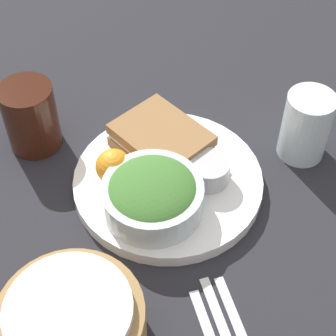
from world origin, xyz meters
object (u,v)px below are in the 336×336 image
Objects in this scene: sandwich at (161,141)px; salad_bowl at (152,195)px; bread_basket at (73,326)px; drink_glass at (31,117)px; dressing_cup at (208,171)px; water_glass at (306,126)px; plate at (168,182)px.

sandwich is 1.10× the size of salad_bowl.
drink_glass is at bearing -11.83° from bread_basket.
bread_basket is at bearing 132.95° from sandwich.
sandwich is 0.30m from bread_basket.
water_glass reaches higher than dressing_cup.
water_glass is (-0.09, -0.19, 0.01)m from sandwich.
sandwich is at bearing -129.12° from drink_glass.
plate is at bearing -49.28° from salad_bowl.
dressing_cup is 0.28m from bread_basket.
water_glass is (-0.01, -0.16, 0.02)m from dressing_cup.
drink_glass reaches higher than bread_basket.
plate is at bearing 161.95° from sandwich.
water_glass is at bearing -91.95° from dressing_cup.
drink_glass is (0.20, 0.18, 0.02)m from dressing_cup.
dressing_cup is 0.55× the size of drink_glass.
sandwich is 0.21m from water_glass.
water_glass is (0.12, -0.41, 0.01)m from bread_basket.
plate is at bearing -52.80° from bread_basket.
plate is 0.06m from dressing_cup.
plate is at bearing 58.84° from dressing_cup.
sandwich is at bearing -34.28° from salad_bowl.
plate is at bearing 80.62° from water_glass.
water_glass is (-0.21, -0.35, 0.00)m from drink_glass.
sandwich is 0.91× the size of bread_basket.
salad_bowl reaches higher than plate.
sandwich reaches higher than plate.
water_glass is at bearing -73.70° from bread_basket.
sandwich is 0.11m from salad_bowl.
plate is 0.22m from water_glass.
plate is 2.52× the size of drink_glass.
drink_glass is (0.12, 0.15, 0.01)m from sandwich.
sandwich is (0.05, -0.02, 0.03)m from plate.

